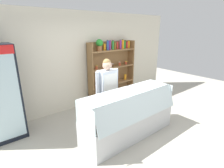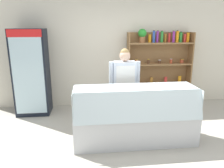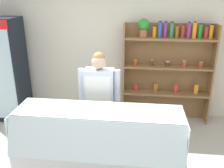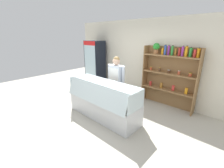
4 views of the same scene
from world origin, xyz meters
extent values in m
plane|color=#B7B2A3|center=(0.00, 0.00, 0.00)|extent=(12.00, 12.00, 0.00)
cube|color=silver|center=(0.00, 2.17, 1.35)|extent=(6.80, 0.10, 2.70)
cube|color=silver|center=(-2.26, 1.40, 0.98)|extent=(0.66, 0.01, 1.76)
cylinder|color=#3356B2|center=(-2.34, 1.46, 0.34)|extent=(0.07, 0.07, 0.18)
cylinder|color=silver|center=(-2.18, 1.46, 0.33)|extent=(0.07, 0.07, 0.16)
cylinder|color=red|center=(-2.02, 1.46, 0.35)|extent=(0.07, 0.07, 0.19)
cylinder|color=red|center=(-2.26, 1.46, 0.88)|extent=(0.05, 0.05, 0.21)
cylinder|color=silver|center=(-2.05, 1.46, 0.87)|extent=(0.06, 0.06, 0.19)
cylinder|color=purple|center=(-2.18, 1.46, 1.39)|extent=(0.07, 0.07, 0.18)
cylinder|color=red|center=(-2.02, 1.46, 1.39)|extent=(0.05, 0.05, 0.19)
cube|color=olive|center=(0.83, 2.03, 0.93)|extent=(1.64, 0.02, 1.87)
cube|color=olive|center=(0.03, 1.89, 0.93)|extent=(0.03, 0.28, 1.87)
cube|color=olive|center=(1.64, 1.89, 0.93)|extent=(0.03, 0.28, 1.87)
cube|color=olive|center=(0.83, 1.89, 0.56)|extent=(1.58, 0.28, 0.04)
cube|color=olive|center=(0.83, 1.89, 1.08)|extent=(1.58, 0.28, 0.04)
cube|color=olive|center=(0.83, 1.89, 1.60)|extent=(1.58, 0.28, 0.04)
cylinder|color=#996038|center=(0.36, 1.89, 1.69)|extent=(0.14, 0.14, 0.14)
sphere|color=green|center=(0.36, 1.89, 1.85)|extent=(0.21, 0.21, 0.21)
cylinder|color=orange|center=(0.56, 1.92, 1.72)|extent=(0.07, 0.07, 0.20)
cylinder|color=black|center=(0.56, 1.89, 1.83)|extent=(0.05, 0.05, 0.02)
cylinder|color=#3356B2|center=(0.65, 1.89, 1.76)|extent=(0.06, 0.06, 0.28)
cylinder|color=black|center=(0.65, 1.89, 1.91)|extent=(0.04, 0.04, 0.02)
cylinder|color=purple|center=(0.75, 1.91, 1.76)|extent=(0.06, 0.06, 0.27)
cylinder|color=black|center=(0.75, 1.89, 1.90)|extent=(0.04, 0.04, 0.02)
cylinder|color=#2D8C38|center=(0.85, 1.89, 1.76)|extent=(0.07, 0.07, 0.27)
cylinder|color=black|center=(0.85, 1.89, 1.90)|extent=(0.04, 0.04, 0.02)
cylinder|color=#9E6623|center=(0.95, 1.91, 1.73)|extent=(0.06, 0.06, 0.21)
cylinder|color=black|center=(0.95, 1.89, 1.84)|extent=(0.04, 0.04, 0.02)
cylinder|color=red|center=(1.05, 1.91, 1.74)|extent=(0.06, 0.06, 0.23)
cylinder|color=black|center=(1.05, 1.89, 1.86)|extent=(0.04, 0.04, 0.02)
cylinder|color=purple|center=(1.14, 1.87, 1.76)|extent=(0.06, 0.06, 0.27)
cylinder|color=black|center=(1.14, 1.89, 1.90)|extent=(0.04, 0.04, 0.02)
cylinder|color=orange|center=(1.24, 1.88, 1.76)|extent=(0.07, 0.07, 0.27)
cylinder|color=black|center=(1.24, 1.89, 1.90)|extent=(0.05, 0.05, 0.02)
cylinder|color=#2D8C38|center=(1.34, 1.91, 1.74)|extent=(0.08, 0.08, 0.24)
cylinder|color=black|center=(1.34, 1.89, 1.87)|extent=(0.05, 0.05, 0.02)
cylinder|color=red|center=(1.45, 1.90, 1.73)|extent=(0.07, 0.07, 0.21)
cylinder|color=black|center=(1.45, 1.89, 1.84)|extent=(0.04, 0.04, 0.02)
cylinder|color=orange|center=(1.53, 1.91, 1.74)|extent=(0.07, 0.07, 0.23)
cylinder|color=black|center=(1.53, 1.89, 1.86)|extent=(0.05, 0.05, 0.02)
cylinder|color=#BF4C2D|center=(0.24, 1.90, 1.15)|extent=(0.08, 0.08, 0.09)
cylinder|color=gold|center=(0.24, 1.89, 1.20)|extent=(0.08, 0.08, 0.01)
cylinder|color=brown|center=(0.54, 1.89, 1.15)|extent=(0.07, 0.07, 0.10)
cylinder|color=gold|center=(0.54, 1.89, 1.21)|extent=(0.07, 0.07, 0.01)
cylinder|color=brown|center=(0.83, 1.91, 1.14)|extent=(0.08, 0.08, 0.08)
cylinder|color=silver|center=(0.83, 1.89, 1.19)|extent=(0.08, 0.08, 0.01)
cylinder|color=#BF4C2D|center=(1.13, 1.88, 1.15)|extent=(0.07, 0.07, 0.10)
cylinder|color=silver|center=(1.13, 1.89, 1.21)|extent=(0.07, 0.07, 0.01)
cylinder|color=#BF4C2D|center=(1.43, 1.91, 1.15)|extent=(0.09, 0.09, 0.09)
cylinder|color=gold|center=(1.43, 1.89, 1.20)|extent=(0.09, 0.09, 0.01)
cube|color=red|center=(0.27, 1.89, 0.65)|extent=(0.07, 0.04, 0.14)
cube|color=#9E6623|center=(0.64, 1.89, 0.66)|extent=(0.07, 0.04, 0.17)
cube|color=red|center=(1.02, 1.89, 0.66)|extent=(0.07, 0.04, 0.17)
cube|color=orange|center=(1.40, 1.89, 0.67)|extent=(0.07, 0.04, 0.18)
cube|color=silver|center=(-0.17, 0.11, 0.28)|extent=(2.14, 0.68, 0.55)
cube|color=white|center=(-0.17, 0.11, 0.57)|extent=(2.08, 0.62, 0.03)
cube|color=silver|center=(-0.17, -0.21, 0.78)|extent=(2.10, 0.16, 0.47)
cube|color=silver|center=(-0.17, 0.16, 1.00)|extent=(2.10, 0.52, 0.01)
cube|color=silver|center=(-1.22, 0.11, 0.78)|extent=(0.01, 0.64, 0.45)
cube|color=silver|center=(0.89, 0.11, 0.78)|extent=(0.01, 0.64, 0.45)
cube|color=tan|center=(-1.05, 0.19, 0.61)|extent=(0.16, 0.11, 0.05)
cube|color=white|center=(-1.05, -0.01, 0.61)|extent=(0.05, 0.03, 0.02)
cube|color=tan|center=(-0.80, 0.19, 0.61)|extent=(0.16, 0.12, 0.04)
cube|color=white|center=(-0.80, -0.01, 0.61)|extent=(0.05, 0.03, 0.02)
cube|color=tan|center=(-0.55, 0.19, 0.61)|extent=(0.17, 0.13, 0.05)
cube|color=white|center=(-0.55, -0.01, 0.61)|extent=(0.05, 0.03, 0.02)
cube|color=beige|center=(-0.29, 0.19, 0.61)|extent=(0.17, 0.14, 0.06)
cube|color=white|center=(-0.29, -0.01, 0.61)|extent=(0.05, 0.03, 0.02)
cube|color=tan|center=(-0.04, 0.19, 0.61)|extent=(0.17, 0.14, 0.05)
cube|color=white|center=(-0.04, -0.01, 0.61)|extent=(0.05, 0.03, 0.02)
cube|color=beige|center=(0.21, 0.19, 0.61)|extent=(0.16, 0.12, 0.06)
cube|color=white|center=(0.21, -0.01, 0.61)|extent=(0.05, 0.03, 0.02)
cube|color=tan|center=(0.46, 0.19, 0.61)|extent=(0.16, 0.11, 0.05)
cube|color=white|center=(0.46, -0.01, 0.61)|extent=(0.05, 0.03, 0.02)
cube|color=tan|center=(0.71, 0.19, 0.61)|extent=(0.17, 0.13, 0.04)
cube|color=white|center=(0.71, -0.01, 0.61)|extent=(0.05, 0.03, 0.02)
cylinder|color=#C1706B|center=(-1.05, 0.01, 0.65)|extent=(0.15, 0.13, 0.13)
cylinder|color=#A35B4C|center=(-0.83, 0.01, 0.64)|extent=(0.18, 0.13, 0.12)
cylinder|color=tan|center=(-0.61, 0.01, 0.64)|extent=(0.20, 0.15, 0.12)
cylinder|color=white|center=(0.37, 0.03, 0.70)|extent=(0.07, 0.07, 0.22)
cylinder|color=white|center=(0.47, 0.03, 0.68)|extent=(0.07, 0.07, 0.18)
cylinder|color=#2D2D38|center=(-0.35, 0.74, 0.37)|extent=(0.13, 0.13, 0.74)
cylinder|color=#2D2D38|center=(-0.16, 0.74, 0.37)|extent=(0.13, 0.13, 0.74)
cube|color=silver|center=(-0.26, 0.74, 1.05)|extent=(0.43, 0.24, 0.61)
cube|color=white|center=(-0.26, 0.62, 0.72)|extent=(0.36, 0.01, 1.15)
cylinder|color=silver|center=(-0.52, 0.74, 1.08)|extent=(0.09, 0.09, 0.55)
cylinder|color=silver|center=(0.01, 0.74, 1.08)|extent=(0.09, 0.09, 0.55)
sphere|color=#D8AD8E|center=(-0.26, 0.74, 1.46)|extent=(0.21, 0.21, 0.21)
sphere|color=#997A47|center=(-0.26, 0.75, 1.52)|extent=(0.18, 0.18, 0.18)
camera|label=1|loc=(-2.55, -2.26, 2.23)|focal=28.00mm
camera|label=2|loc=(-0.97, -3.39, 2.03)|focal=35.00mm
camera|label=3|loc=(0.32, -2.62, 2.42)|focal=40.00mm
camera|label=4|loc=(2.54, -2.47, 2.18)|focal=24.00mm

